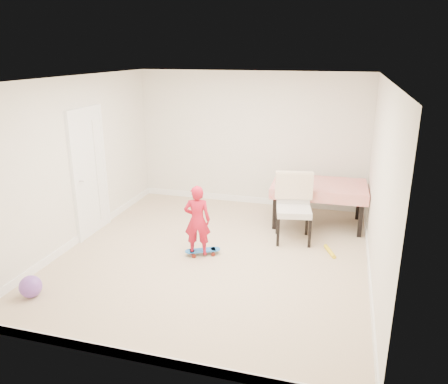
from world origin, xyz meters
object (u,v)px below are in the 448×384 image
(child, at_px, (197,223))
(dining_table, at_px, (318,204))
(skateboard, at_px, (203,252))
(dining_chair, at_px, (294,209))
(balloon, at_px, (31,287))

(child, bearing_deg, dining_table, -145.90)
(skateboard, distance_m, child, 0.50)
(dining_chair, distance_m, skateboard, 1.62)
(dining_table, distance_m, child, 2.42)
(dining_chair, relative_size, skateboard, 2.03)
(dining_chair, bearing_deg, dining_table, 57.88)
(dining_chair, bearing_deg, child, -154.35)
(dining_table, distance_m, balloon, 4.76)
(balloon, bearing_deg, skateboard, 44.94)
(dining_table, bearing_deg, balloon, -135.33)
(balloon, bearing_deg, dining_table, 46.29)
(skateboard, xyz_separation_m, balloon, (-1.71, -1.70, 0.10))
(dining_table, bearing_deg, child, -134.21)
(child, bearing_deg, dining_chair, -157.30)
(dining_table, xyz_separation_m, child, (-1.64, -1.78, 0.16))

